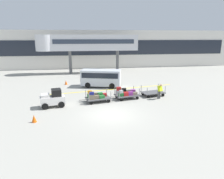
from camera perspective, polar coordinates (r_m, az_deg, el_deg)
ground_plane at (r=16.47m, az=-0.23°, el=-7.01°), size 120.00×120.00×0.00m
apron_lead_line at (r=24.24m, az=0.62°, el=0.09°), size 15.20×2.81×0.01m
terminal_building at (r=41.26m, az=-5.71°, el=11.13°), size 57.35×2.51×7.31m
jet_bridge at (r=35.16m, az=-7.91°, el=12.75°), size 16.81×3.00×6.40m
baggage_tug at (r=18.76m, az=-16.23°, el=-2.46°), size 2.27×1.58×1.58m
baggage_cart_lead at (r=19.49m, az=-4.32°, el=-1.99°), size 3.08×1.82×1.11m
baggage_cart_middle at (r=20.51m, az=3.95°, el=-1.09°), size 3.08×1.82×1.18m
baggage_cart_tail at (r=21.90m, az=11.34°, el=-0.86°), size 3.08×1.82×1.10m
baggage_handler at (r=20.78m, az=13.19°, el=-0.30°), size 0.53×0.54×1.56m
shuttle_van at (r=25.33m, az=-3.09°, el=3.55°), size 5.14×3.14×2.10m
safety_cone_near at (r=27.24m, az=-12.74°, el=1.92°), size 0.36×0.36×0.55m
safety_cone_far at (r=16.01m, az=-20.98°, el=-7.61°), size 0.36×0.36×0.55m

